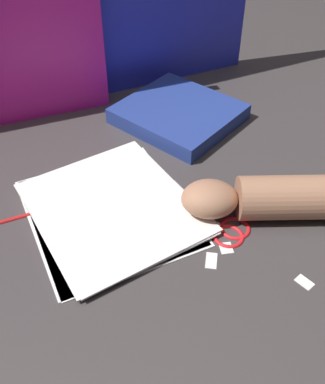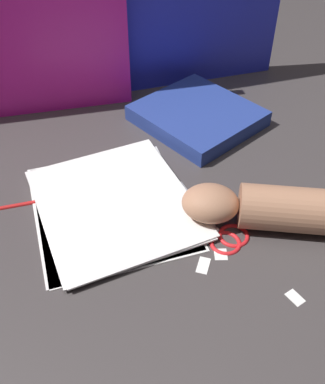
{
  "view_description": "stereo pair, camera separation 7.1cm",
  "coord_description": "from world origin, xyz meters",
  "px_view_note": "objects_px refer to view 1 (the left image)",
  "views": [
    {
      "loc": [
        -0.26,
        -0.5,
        0.54
      ],
      "look_at": [
        -0.01,
        -0.03,
        0.06
      ],
      "focal_mm": 42.0,
      "sensor_mm": 36.0,
      "label": 1
    },
    {
      "loc": [
        -0.2,
        -0.53,
        0.54
      ],
      "look_at": [
        -0.01,
        -0.03,
        0.06
      ],
      "focal_mm": 42.0,
      "sensor_mm": 36.0,
      "label": 2
    }
  ],
  "objects_px": {
    "scissors": "(215,222)",
    "hand_forearm": "(274,198)",
    "paper_stack": "(110,209)",
    "book_closed": "(179,114)"
  },
  "relations": [
    {
      "from": "book_closed",
      "to": "scissors",
      "type": "distance_m",
      "value": 0.31
    },
    {
      "from": "paper_stack",
      "to": "book_closed",
      "type": "relative_size",
      "value": 1.05
    },
    {
      "from": "book_closed",
      "to": "hand_forearm",
      "type": "relative_size",
      "value": 0.99
    },
    {
      "from": "paper_stack",
      "to": "book_closed",
      "type": "height_order",
      "value": "book_closed"
    },
    {
      "from": "paper_stack",
      "to": "book_closed",
      "type": "bearing_deg",
      "value": 37.27
    },
    {
      "from": "hand_forearm",
      "to": "scissors",
      "type": "bearing_deg",
      "value": 165.62
    },
    {
      "from": "book_closed",
      "to": "paper_stack",
      "type": "bearing_deg",
      "value": -142.73
    },
    {
      "from": "paper_stack",
      "to": "hand_forearm",
      "type": "distance_m",
      "value": 0.27
    },
    {
      "from": "scissors",
      "to": "hand_forearm",
      "type": "distance_m",
      "value": 0.1
    },
    {
      "from": "paper_stack",
      "to": "scissors",
      "type": "height_order",
      "value": "paper_stack"
    }
  ]
}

